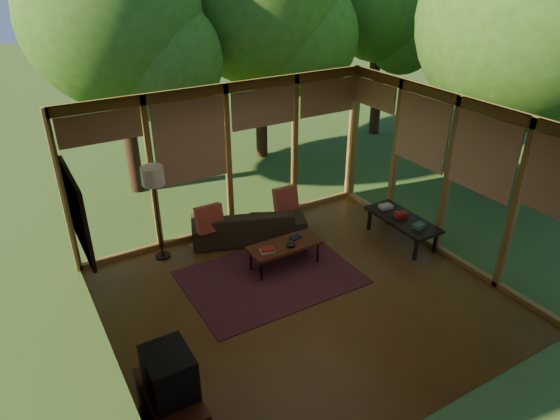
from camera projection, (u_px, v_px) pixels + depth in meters
floor at (304, 298)px, 7.48m from camera, size 5.50×5.50×0.00m
ceiling at (309, 124)px, 6.23m from camera, size 5.50×5.50×0.00m
wall_left at (102, 278)px, 5.62m from camera, size 0.04×5.00×2.70m
wall_front at (443, 323)px, 4.94m from camera, size 5.50×0.04×2.70m
window_wall_back at (228, 160)px, 8.76m from camera, size 5.50×0.12×2.70m
window_wall_right at (448, 178)px, 8.09m from camera, size 0.12×5.00×2.70m
exterior_lawn at (373, 102)px, 17.19m from camera, size 40.00×40.00×0.00m
tree_nw at (112, 18)px, 9.28m from camera, size 3.40×3.40×5.23m
tree_se at (531, 19)px, 9.12m from camera, size 4.15×4.15×5.59m
tree_far at (380, 11)px, 12.72m from camera, size 2.59×2.59×4.57m
rug at (271, 277)px, 7.94m from camera, size 2.66×1.88×0.01m
sofa at (248, 223)px, 8.92m from camera, size 2.15×1.41×0.59m
pillow_left at (209, 219)px, 8.40m from camera, size 0.46×0.24×0.48m
pillow_right at (286, 200)px, 9.07m from camera, size 0.44×0.24×0.47m
ct_book_lower at (267, 251)px, 7.83m from camera, size 0.24×0.20×0.03m
ct_book_upper at (267, 249)px, 7.82m from camera, size 0.23×0.20×0.03m
ct_book_side at (295, 237)px, 8.20m from camera, size 0.20×0.16×0.03m
ct_bowl at (291, 244)px, 7.96m from camera, size 0.16×0.16×0.07m
media_cabinet at (173, 412)px, 5.27m from camera, size 0.50×1.00×0.60m
television at (169, 373)px, 5.02m from camera, size 0.45×0.55×0.50m
console_book_a at (419, 226)px, 8.43m from camera, size 0.23×0.18×0.07m
console_book_b at (401, 215)px, 8.77m from camera, size 0.24×0.20×0.10m
console_book_c at (386, 206)px, 9.08m from camera, size 0.25×0.20×0.06m
floor_lamp at (153, 181)px, 7.84m from camera, size 0.36×0.36×1.65m
coffee_table at (285, 246)px, 8.05m from camera, size 1.20×0.50×0.43m
side_console at (402, 220)px, 8.77m from camera, size 0.60×1.40×0.46m
wall_painting at (77, 212)px, 6.61m from camera, size 0.06×1.35×1.15m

